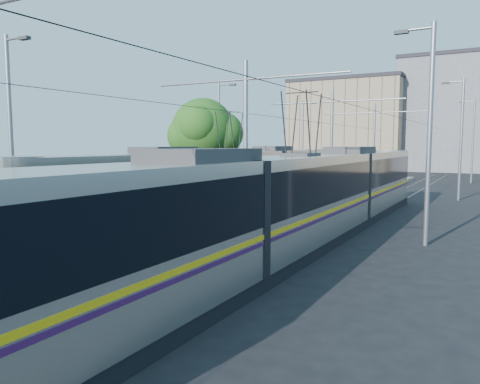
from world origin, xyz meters
The scene contains 13 objects.
ground centered at (0.00, 0.00, 0.00)m, with size 160.00×160.00×0.00m, color black.
platform centered at (0.00, 17.00, 0.15)m, with size 4.00×50.00×0.30m, color gray.
tactile_strip_left centered at (-1.45, 17.00, 0.30)m, with size 0.70×50.00×0.01m, color gray.
tactile_strip_right centered at (1.45, 17.00, 0.30)m, with size 0.70×50.00×0.01m, color gray.
rails centered at (0.00, 17.00, 0.02)m, with size 8.71×70.00×0.03m.
tram_left centered at (-3.60, 12.76, 1.71)m, with size 2.43×29.36×5.50m.
tram_right centered at (3.60, 5.41, 1.86)m, with size 2.43×31.50×5.50m.
catenary centered at (0.00, 14.15, 4.52)m, with size 9.20×70.00×7.00m.
street_lamps centered at (0.00, 21.00, 4.18)m, with size 15.18×38.22×8.00m.
shelter centered at (0.62, 13.68, 1.42)m, with size 0.82×1.09×2.15m.
tree centered at (-8.08, 17.48, 4.67)m, with size 4.75×4.40×6.91m.
building_left centered at (-10.00, 60.00, 6.62)m, with size 16.32×12.24×13.21m.
building_centre centered at (6.00, 64.00, 7.94)m, with size 18.36×14.28×15.86m.
Camera 1 is at (9.71, -10.09, 3.69)m, focal length 35.00 mm.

